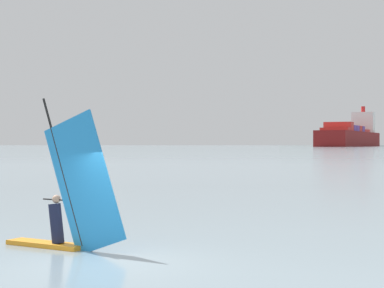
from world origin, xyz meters
The scene contains 3 objects.
ground_plane centered at (0.00, 0.00, 0.00)m, with size 4000.00×4000.00×0.00m, color gray.
windsurfer centered at (-1.25, 1.75, 1.03)m, with size 3.44×2.17×4.06m.
cargo_ship centered at (148.11, 593.76, 9.42)m, with size 96.87×168.13×41.36m.
Camera 1 is at (2.12, -14.70, 2.71)m, focal length 59.90 mm.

